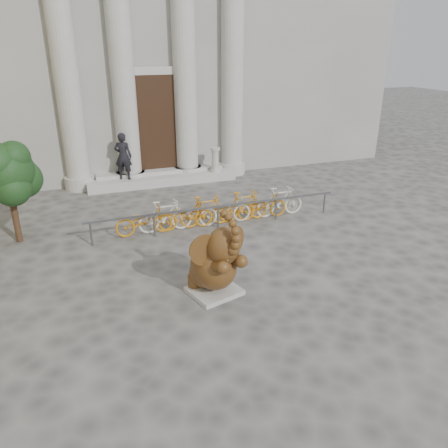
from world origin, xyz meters
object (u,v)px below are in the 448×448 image
object	(u,v)px
tree	(8,173)
pedestrian	(123,156)
elephant_statue	(215,263)
bike_rack	(215,210)

from	to	relation	value
tree	pedestrian	xyz separation A→B (m)	(3.61, 4.07, -0.77)
elephant_statue	bike_rack	size ratio (longest dim) A/B	0.27
elephant_statue	pedestrian	world-z (taller)	pedestrian
pedestrian	elephant_statue	bearing A→B (deg)	117.94
bike_rack	pedestrian	world-z (taller)	pedestrian
bike_rack	pedestrian	size ratio (longest dim) A/B	4.37
bike_rack	tree	distance (m)	5.97
elephant_statue	bike_rack	bearing A→B (deg)	55.32
elephant_statue	tree	world-z (taller)	tree
elephant_statue	pedestrian	bearing A→B (deg)	79.27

